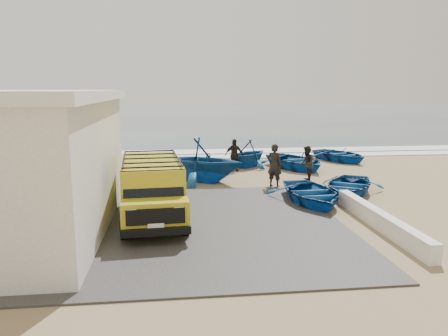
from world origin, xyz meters
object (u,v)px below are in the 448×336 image
boat_far_right (340,155)px  fisherman_back (234,155)px  boat_mid_right (295,161)px  boat_far_left (248,153)px  van (152,188)px  boat_near_right (348,185)px  boat_mid_left (202,160)px  fisherman_front (275,165)px  parapet (380,220)px  boat_near_left (311,193)px  fisherman_middle (307,164)px

boat_far_right → fisherman_back: size_ratio=2.24×
boat_mid_right → boat_far_left: 2.65m
van → boat_far_left: (4.87, 9.56, -0.35)m
boat_near_right → boat_far_left: (-3.07, 6.79, 0.40)m
boat_mid_right → boat_far_left: boat_far_left is taller
boat_mid_left → fisherman_front: size_ratio=2.05×
parapet → van: size_ratio=1.19×
boat_near_left → boat_mid_right: 7.34m
boat_far_left → boat_near_right: bearing=-18.6°
boat_mid_right → parapet: bearing=-111.9°
boat_near_right → boat_mid_left: size_ratio=0.93×
boat_near_right → boat_mid_right: bearing=126.9°
van → boat_far_right: 15.37m
fisherman_middle → fisherman_back: (-3.05, 3.01, 0.02)m
boat_near_left → fisherman_front: 3.11m
boat_near_left → boat_far_left: boat_far_left is taller
boat_near_right → fisherman_back: (-3.99, 5.75, 0.48)m
boat_far_left → boat_near_left: bearing=-35.3°
fisherman_front → boat_far_right: bearing=-93.2°
fisherman_back → van: bearing=-124.7°
boat_far_right → fisherman_middle: 6.62m
parapet → boat_mid_left: 9.21m
boat_mid_right → fisherman_front: 4.77m
boat_near_left → fisherman_front: fisherman_front is taller
boat_far_right → fisherman_back: bearing=176.1°
boat_near_left → boat_far_right: (4.82, 9.35, -0.00)m
van → fisherman_back: van is taller
parapet → boat_mid_left: size_ratio=1.51×
boat_far_left → fisherman_front: (0.35, -5.00, 0.19)m
boat_near_left → fisherman_back: fisherman_back is taller
boat_mid_left → boat_mid_right: 6.03m
boat_mid_left → fisherman_front: 3.44m
van → parapet: bearing=-17.7°
parapet → van: 7.38m
van → boat_far_left: van is taller
boat_near_left → fisherman_front: size_ratio=2.00×
fisherman_middle → boat_far_right: bearing=159.9°
fisherman_middle → van: bearing=-36.9°
boat_near_left → boat_far_left: bearing=94.9°
boat_mid_right → fisherman_back: size_ratio=2.47×
parapet → fisherman_back: bearing=107.3°
boat_mid_left → boat_mid_right: size_ratio=0.93×
boat_far_left → fisherman_front: size_ratio=1.52×
van → boat_far_right: size_ratio=1.31×
boat_near_right → boat_mid_right: 6.03m
fisherman_back → fisherman_front: bearing=-82.1°
boat_mid_right → boat_far_right: (3.39, 2.16, -0.04)m
boat_mid_right → boat_mid_left: bearing=-172.7°
boat_mid_left → fisherman_middle: (4.92, -0.45, -0.20)m
fisherman_back → boat_mid_right: bearing=-5.6°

